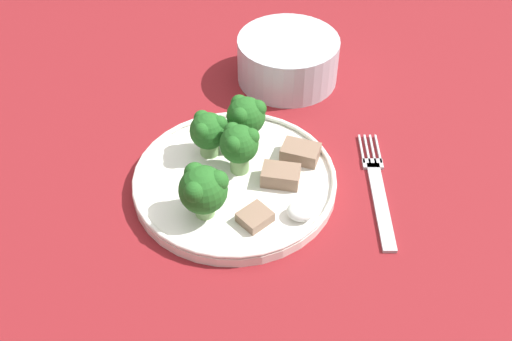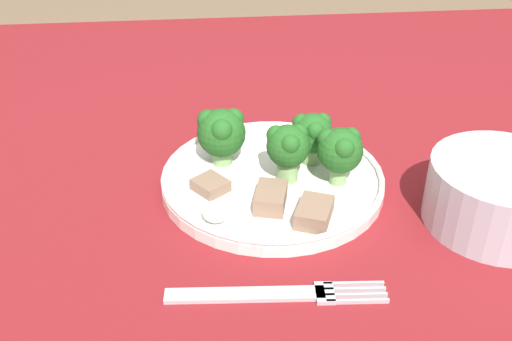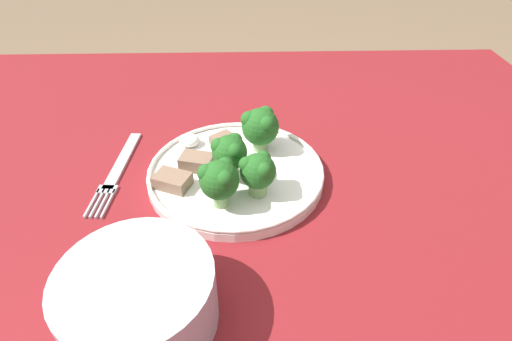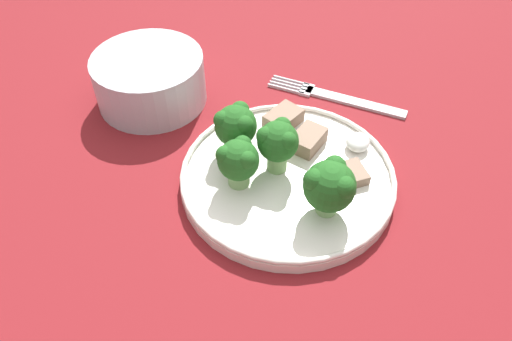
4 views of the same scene
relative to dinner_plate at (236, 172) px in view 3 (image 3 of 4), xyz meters
name	(u,v)px [view 3 (image 3 of 4)]	position (x,y,z in m)	size (l,w,h in m)	color
table	(205,270)	(0.04, 0.08, -0.10)	(1.22, 1.05, 0.76)	maroon
dinner_plate	(236,172)	(0.00, 0.00, 0.00)	(0.23, 0.23, 0.02)	white
fork	(118,170)	(0.16, -0.02, -0.01)	(0.03, 0.18, 0.00)	#B2B2B7
cream_bowl	(139,299)	(0.08, 0.20, 0.02)	(0.14, 0.14, 0.06)	#B7BCC6
broccoli_floret_near_rim_left	(219,179)	(0.02, 0.06, 0.04)	(0.05, 0.05, 0.06)	#7FA866
broccoli_floret_center_left	(258,171)	(-0.03, 0.05, 0.04)	(0.04, 0.04, 0.06)	#7FA866
broccoli_floret_back_left	(230,153)	(0.01, 0.01, 0.04)	(0.04, 0.04, 0.06)	#7FA866
broccoli_floret_front_left	(260,126)	(-0.03, -0.05, 0.04)	(0.05, 0.05, 0.06)	#7FA866
meat_slice_front_slice	(223,140)	(0.02, -0.06, 0.01)	(0.04, 0.04, 0.01)	#846651
meat_slice_middle_slice	(197,162)	(0.05, -0.01, 0.01)	(0.05, 0.04, 0.02)	#846651
meat_slice_rear_slice	(172,181)	(0.08, 0.03, 0.01)	(0.05, 0.04, 0.02)	#846651
sauce_dollop	(189,140)	(0.07, -0.06, 0.01)	(0.03, 0.03, 0.02)	white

